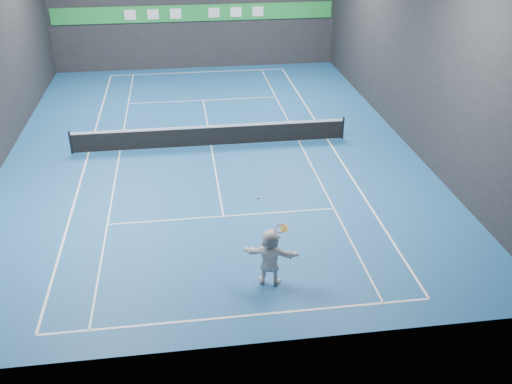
{
  "coord_description": "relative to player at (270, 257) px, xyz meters",
  "views": [
    {
      "loc": [
        -1.28,
        -24.13,
        10.54
      ],
      "look_at": [
        1.04,
        -7.48,
        1.5
      ],
      "focal_mm": 40.0,
      "sensor_mm": 36.0,
      "label": 1
    }
  ],
  "objects": [
    {
      "name": "ground",
      "position": [
        -1.04,
        10.47,
        -0.91
      ],
      "size": [
        26.0,
        26.0,
        0.0
      ],
      "primitive_type": "plane",
      "color": "#19518B",
      "rests_on": "ground"
    },
    {
      "name": "wall_front",
      "position": [
        -1.04,
        -2.53,
        3.59
      ],
      "size": [
        18.0,
        0.1,
        9.0
      ],
      "primitive_type": "cube",
      "color": "black",
      "rests_on": "ground"
    },
    {
      "name": "wall_right",
      "position": [
        7.96,
        10.47,
        3.59
      ],
      "size": [
        0.1,
        26.0,
        9.0
      ],
      "primitive_type": "cube",
      "color": "black",
      "rests_on": "ground"
    },
    {
      "name": "baseline_near",
      "position": [
        -1.04,
        -1.42,
        -0.91
      ],
      "size": [
        10.98,
        0.08,
        0.01
      ],
      "primitive_type": "cube",
      "color": "white",
      "rests_on": "ground"
    },
    {
      "name": "baseline_far",
      "position": [
        -1.04,
        22.36,
        -0.91
      ],
      "size": [
        10.98,
        0.08,
        0.01
      ],
      "primitive_type": "cube",
      "color": "white",
      "rests_on": "ground"
    },
    {
      "name": "sideline_doubles_left",
      "position": [
        -6.53,
        10.47,
        -0.91
      ],
      "size": [
        0.08,
        23.78,
        0.01
      ],
      "primitive_type": "cube",
      "color": "white",
      "rests_on": "ground"
    },
    {
      "name": "sideline_doubles_right",
      "position": [
        4.45,
        10.47,
        -0.91
      ],
      "size": [
        0.08,
        23.78,
        0.01
      ],
      "primitive_type": "cube",
      "color": "white",
      "rests_on": "ground"
    },
    {
      "name": "sideline_singles_left",
      "position": [
        -5.15,
        10.47,
        -0.91
      ],
      "size": [
        0.06,
        23.78,
        0.01
      ],
      "primitive_type": "cube",
      "color": "white",
      "rests_on": "ground"
    },
    {
      "name": "sideline_singles_right",
      "position": [
        3.07,
        10.47,
        -0.91
      ],
      "size": [
        0.06,
        23.78,
        0.01
      ],
      "primitive_type": "cube",
      "color": "white",
      "rests_on": "ground"
    },
    {
      "name": "service_line_near",
      "position": [
        -1.04,
        4.07,
        -0.91
      ],
      "size": [
        8.23,
        0.06,
        0.01
      ],
      "primitive_type": "cube",
      "color": "white",
      "rests_on": "ground"
    },
    {
      "name": "service_line_far",
      "position": [
        -1.04,
        16.87,
        -0.91
      ],
      "size": [
        8.23,
        0.06,
        0.01
      ],
      "primitive_type": "cube",
      "color": "white",
      "rests_on": "ground"
    },
    {
      "name": "center_service_line",
      "position": [
        -1.04,
        10.47,
        -0.91
      ],
      "size": [
        0.06,
        12.8,
        0.01
      ],
      "primitive_type": "cube",
      "color": "white",
      "rests_on": "ground"
    },
    {
      "name": "player",
      "position": [
        0.0,
        0.0,
        0.0
      ],
      "size": [
        1.78,
        1.03,
        1.83
      ],
      "primitive_type": "imported",
      "rotation": [
        0.0,
        0.0,
        2.83
      ],
      "color": "white",
      "rests_on": "ground"
    },
    {
      "name": "tennis_ball",
      "position": [
        -0.34,
        0.08,
        1.96
      ],
      "size": [
        0.06,
        0.06,
        0.06
      ],
      "primitive_type": "sphere",
      "color": "#C9DC24",
      "rests_on": "player"
    },
    {
      "name": "tennis_net",
      "position": [
        -1.04,
        10.47,
        -0.37
      ],
      "size": [
        12.5,
        0.1,
        1.07
      ],
      "color": "black",
      "rests_on": "ground"
    },
    {
      "name": "sponsor_banner",
      "position": [
        -1.04,
        23.4,
        2.59
      ],
      "size": [
        17.64,
        0.11,
        1.0
      ],
      "color": "green",
      "rests_on": "wall_back"
    },
    {
      "name": "tennis_racket",
      "position": [
        0.29,
        0.05,
        0.87
      ],
      "size": [
        0.5,
        0.37,
        0.59
      ],
      "color": "red",
      "rests_on": "player"
    }
  ]
}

